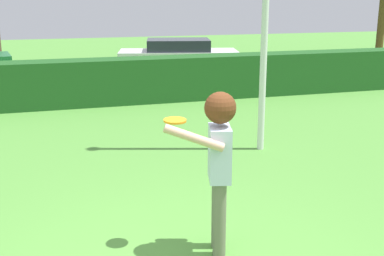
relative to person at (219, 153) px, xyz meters
name	(u,v)px	position (x,y,z in m)	size (l,w,h in m)	color
person	(219,153)	(0.00, 0.00, 0.00)	(0.80, 0.55, 1.79)	#696B56
frisbee	(175,120)	(-0.39, 0.30, 0.31)	(0.25, 0.25, 0.03)	orange
hedge_row	(92,82)	(-0.53, 8.14, -0.55)	(19.78, 0.90, 1.16)	#1F541F
parked_car_white	(178,55)	(2.97, 12.49, -0.45)	(4.48, 2.63, 1.25)	white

